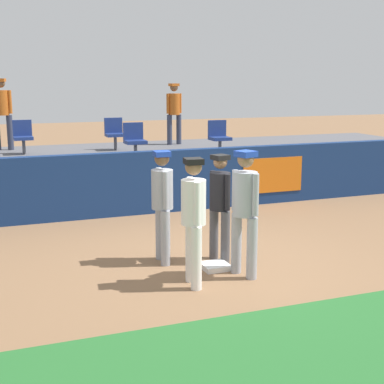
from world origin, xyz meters
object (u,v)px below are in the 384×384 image
(player_fielder_home, at_px, (194,213))
(spectator_capped, at_px, (2,109))
(first_base, at_px, (215,266))
(spectator_hooded, at_px, (174,109))
(player_umpire, at_px, (220,200))
(seat_back_left, at_px, (23,135))
(seat_front_center, at_px, (135,139))
(seat_front_right, at_px, (219,135))
(player_runner_visitor, at_px, (162,199))
(seat_back_center, at_px, (114,132))
(player_coach_visitor, at_px, (245,205))

(player_fielder_home, bearing_deg, spectator_capped, -159.35)
(first_base, distance_m, player_fielder_home, 1.24)
(player_fielder_home, bearing_deg, spectator_hooded, 169.74)
(player_umpire, distance_m, spectator_capped, 8.32)
(player_fielder_home, xyz_separation_m, seat_back_left, (-1.69, 7.56, 0.42))
(spectator_hooded, xyz_separation_m, spectator_capped, (-4.63, 0.38, 0.08))
(player_umpire, bearing_deg, spectator_capped, -172.57)
(seat_front_center, bearing_deg, seat_back_left, 143.05)
(first_base, height_order, seat_back_left, seat_back_left)
(seat_front_right, relative_size, spectator_capped, 0.45)
(first_base, xyz_separation_m, player_umpire, (0.21, 0.33, 0.94))
(spectator_hooded, distance_m, spectator_capped, 4.64)
(player_fielder_home, height_order, spectator_capped, spectator_capped)
(seat_back_left, bearing_deg, seat_front_right, -21.59)
(player_runner_visitor, height_order, seat_back_center, seat_back_center)
(seat_back_left, bearing_deg, spectator_hooded, 8.49)
(seat_front_center, height_order, spectator_capped, spectator_capped)
(first_base, bearing_deg, player_coach_visitor, -56.17)
(player_runner_visitor, distance_m, spectator_capped, 7.81)
(player_runner_visitor, distance_m, seat_front_center, 4.75)
(first_base, distance_m, seat_back_center, 7.20)
(first_base, distance_m, seat_front_right, 5.91)
(player_runner_visitor, bearing_deg, spectator_hooded, 162.31)
(spectator_hooded, relative_size, spectator_capped, 0.93)
(player_umpire, relative_size, spectator_capped, 0.91)
(player_fielder_home, distance_m, seat_back_left, 7.76)
(seat_back_center, height_order, spectator_capped, spectator_capped)
(player_coach_visitor, distance_m, seat_front_center, 5.68)
(player_fielder_home, relative_size, spectator_hooded, 1.04)
(player_runner_visitor, xyz_separation_m, seat_front_center, (0.80, 4.67, 0.44))
(first_base, relative_size, spectator_hooded, 0.23)
(player_coach_visitor, height_order, spectator_hooded, spectator_hooded)
(seat_back_left, bearing_deg, first_base, -72.42)
(player_umpire, xyz_separation_m, seat_front_center, (-0.05, 4.93, 0.48))
(seat_front_center, bearing_deg, first_base, -91.72)
(seat_back_left, bearing_deg, seat_front_center, -36.95)
(player_umpire, distance_m, seat_back_left, 7.17)
(player_runner_visitor, bearing_deg, first_base, 50.06)
(first_base, relative_size, player_runner_visitor, 0.23)
(player_coach_visitor, bearing_deg, player_runner_visitor, -154.85)
(player_umpire, relative_size, spectator_hooded, 0.98)
(first_base, height_order, player_coach_visitor, player_coach_visitor)
(seat_front_right, height_order, spectator_hooded, spectator_hooded)
(player_fielder_home, xyz_separation_m, spectator_capped, (-2.11, 8.57, 1.03))
(player_fielder_home, bearing_deg, first_base, 139.91)
(player_runner_visitor, bearing_deg, seat_front_right, 150.16)
(spectator_capped, bearing_deg, seat_back_center, 174.53)
(player_coach_visitor, height_order, spectator_capped, spectator_capped)
(player_fielder_home, distance_m, seat_front_center, 5.82)
(spectator_hooded, bearing_deg, player_runner_visitor, 58.55)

